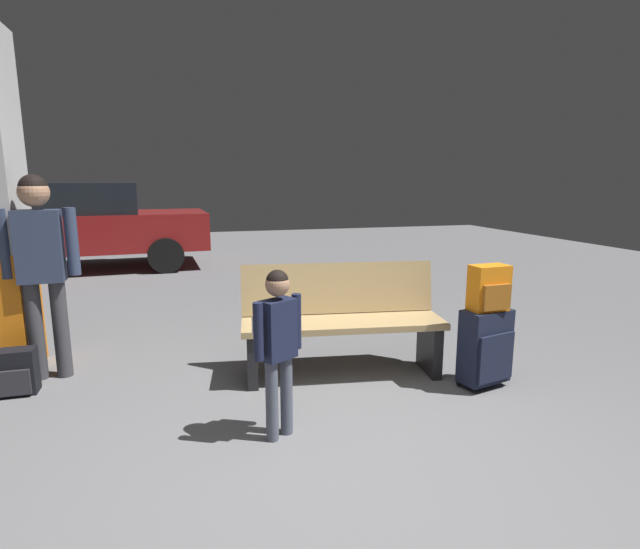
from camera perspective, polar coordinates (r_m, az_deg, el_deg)
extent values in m
cube|color=slate|center=(6.49, -8.44, -3.57)|extent=(18.00, 18.00, 0.10)
cube|color=tan|center=(3.92, 2.72, -5.69)|extent=(1.64, 0.65, 0.05)
cube|color=tan|center=(4.10, 2.11, -1.55)|extent=(1.60, 0.33, 0.42)
cube|color=black|center=(3.93, -7.81, -9.30)|extent=(0.13, 0.41, 0.41)
cube|color=black|center=(4.18, 12.54, -8.23)|extent=(0.13, 0.41, 0.41)
cube|color=#191E33|center=(3.97, 18.56, -7.83)|extent=(0.42, 0.28, 0.56)
cube|color=#191E33|center=(3.91, 19.72, -9.08)|extent=(0.34, 0.10, 0.36)
cube|color=#A5A5AA|center=(3.94, 17.94, -3.84)|extent=(0.14, 0.05, 0.02)
cylinder|color=black|center=(4.02, 15.80, -12.04)|extent=(0.03, 0.05, 0.04)
cylinder|color=black|center=(4.23, 18.95, -11.01)|extent=(0.03, 0.05, 0.04)
cube|color=orange|center=(3.85, 18.96, -1.47)|extent=(0.29, 0.18, 0.34)
cube|color=#9E5918|center=(3.79, 19.80, -2.51)|extent=(0.23, 0.05, 0.19)
cylinder|color=black|center=(3.82, 19.11, 0.85)|extent=(0.06, 0.03, 0.02)
cylinder|color=#4C5160|center=(3.13, -3.91, -13.72)|extent=(0.08, 0.08, 0.51)
cylinder|color=#4C5160|center=(3.07, -5.59, -14.34)|extent=(0.08, 0.08, 0.51)
cube|color=#191E38|center=(2.94, -4.87, -6.33)|extent=(0.24, 0.21, 0.36)
cylinder|color=#191E38|center=(3.03, -2.74, -5.43)|extent=(0.06, 0.06, 0.34)
cylinder|color=#191E38|center=(2.85, -7.16, -6.59)|extent=(0.06, 0.06, 0.34)
sphere|color=#A87A5B|center=(2.87, -4.96, -1.14)|extent=(0.14, 0.14, 0.14)
sphere|color=black|center=(2.87, -4.96, -0.75)|extent=(0.13, 0.13, 0.13)
cylinder|color=white|center=(2.97, -7.31, -5.85)|extent=(0.06, 0.06, 0.10)
cylinder|color=red|center=(2.95, -7.34, -4.46)|extent=(0.01, 0.01, 0.06)
cylinder|color=#38383D|center=(4.44, -27.79, -5.62)|extent=(0.12, 0.12, 0.78)
cylinder|color=#38383D|center=(4.48, -30.06, -5.71)|extent=(0.12, 0.12, 0.78)
cube|color=#2D3851|center=(4.33, -29.74, 2.86)|extent=(0.33, 0.20, 0.55)
cylinder|color=#2D3851|center=(4.29, -26.79, 3.43)|extent=(0.09, 0.09, 0.53)
cylinder|color=#2D3851|center=(4.38, -32.69, 3.00)|extent=(0.09, 0.09, 0.53)
sphere|color=#A87A5B|center=(4.31, -30.25, 8.23)|extent=(0.22, 0.22, 0.22)
sphere|color=black|center=(4.31, -30.29, 8.65)|extent=(0.20, 0.20, 0.20)
cube|color=black|center=(4.32, -31.76, -9.54)|extent=(0.28, 0.16, 0.34)
cube|color=#28282D|center=(4.25, -32.03, -10.62)|extent=(0.23, 0.03, 0.19)
cylinder|color=black|center=(4.27, -31.98, -7.55)|extent=(0.06, 0.02, 0.02)
cube|color=maroon|center=(9.57, -25.53, 4.51)|extent=(4.20, 1.95, 0.64)
cube|color=black|center=(9.55, -26.72, 7.90)|extent=(2.19, 1.66, 0.52)
cylinder|color=black|center=(10.35, -17.74, 3.39)|extent=(0.61, 0.24, 0.60)
cylinder|color=black|center=(8.76, -17.41, 2.14)|extent=(0.61, 0.24, 0.60)
cylinder|color=black|center=(10.61, -31.91, 2.44)|extent=(0.61, 0.24, 0.60)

